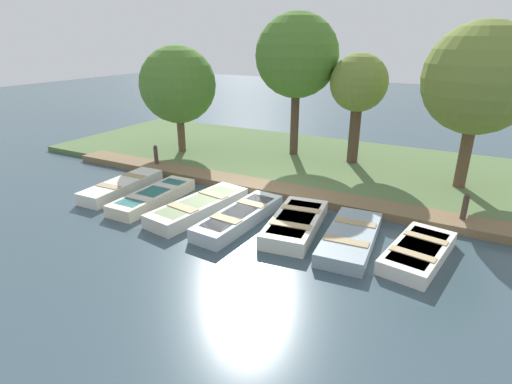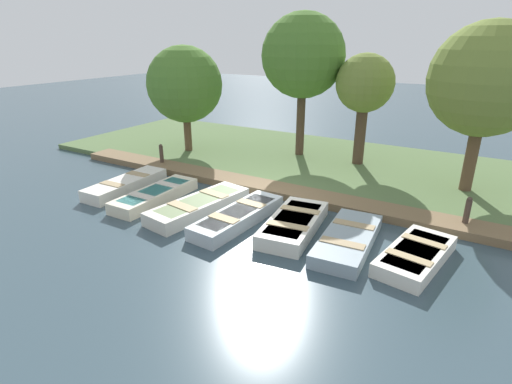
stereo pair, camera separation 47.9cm
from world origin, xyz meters
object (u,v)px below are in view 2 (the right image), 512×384
(rowboat_6, at_px, (416,255))
(park_tree_far_left, at_px, (185,85))
(mooring_post_near, at_px, (162,156))
(park_tree_left, at_px, (303,56))
(rowboat_4, at_px, (294,224))
(rowboat_5, at_px, (348,239))
(rowboat_1, at_px, (155,195))
(rowboat_2, at_px, (199,206))
(mooring_post_far, at_px, (467,214))
(rowboat_3, at_px, (238,217))
(park_tree_center, at_px, (365,85))
(park_tree_right, at_px, (487,80))
(rowboat_0, at_px, (126,184))

(rowboat_6, distance_m, park_tree_far_left, 12.04)
(mooring_post_near, bearing_deg, park_tree_left, 133.93)
(rowboat_4, relative_size, park_tree_far_left, 0.64)
(rowboat_5, xyz_separation_m, rowboat_6, (-0.04, 1.65, 0.00))
(rowboat_1, distance_m, park_tree_left, 8.27)
(rowboat_2, xyz_separation_m, mooring_post_far, (-2.76, 7.14, 0.29))
(rowboat_2, height_order, mooring_post_near, mooring_post_near)
(rowboat_2, height_order, rowboat_3, rowboat_2)
(park_tree_center, bearing_deg, rowboat_2, -22.37)
(rowboat_1, relative_size, park_tree_left, 0.53)
(rowboat_2, xyz_separation_m, mooring_post_near, (-2.76, -4.08, 0.29))
(park_tree_far_left, relative_size, park_tree_right, 0.85)
(rowboat_2, height_order, rowboat_5, rowboat_2)
(park_tree_left, bearing_deg, rowboat_1, -16.24)
(rowboat_3, relative_size, rowboat_5, 1.10)
(mooring_post_near, bearing_deg, park_tree_far_left, -170.34)
(rowboat_5, height_order, mooring_post_near, mooring_post_near)
(rowboat_2, xyz_separation_m, rowboat_4, (-0.33, 3.05, -0.00))
(mooring_post_far, relative_size, park_tree_far_left, 0.21)
(rowboat_4, height_order, park_tree_left, park_tree_left)
(rowboat_6, xyz_separation_m, mooring_post_far, (-2.47, 0.86, 0.32))
(rowboat_1, distance_m, park_tree_far_left, 6.29)
(rowboat_6, relative_size, mooring_post_far, 2.76)
(rowboat_1, bearing_deg, park_tree_far_left, -152.16)
(park_tree_far_left, height_order, park_tree_left, park_tree_left)
(rowboat_4, bearing_deg, rowboat_6, 82.15)
(rowboat_1, xyz_separation_m, mooring_post_near, (-2.77, -2.27, 0.31))
(mooring_post_near, xyz_separation_m, park_tree_right, (-2.96, 10.98, 3.29))
(mooring_post_far, bearing_deg, rowboat_4, -59.21)
(park_tree_far_left, xyz_separation_m, park_tree_right, (-0.81, 11.34, 0.68))
(rowboat_5, bearing_deg, rowboat_6, 87.15)
(mooring_post_near, xyz_separation_m, park_tree_center, (-4.10, 6.91, 2.80))
(mooring_post_near, bearing_deg, rowboat_6, 76.59)
(rowboat_0, distance_m, mooring_post_far, 10.85)
(park_tree_far_left, bearing_deg, rowboat_0, 12.47)
(rowboat_0, distance_m, rowboat_6, 9.69)
(park_tree_far_left, distance_m, park_tree_right, 11.39)
(rowboat_6, bearing_deg, park_tree_far_left, -103.41)
(rowboat_1, xyz_separation_m, park_tree_center, (-6.87, 4.64, 3.11))
(rowboat_0, xyz_separation_m, park_tree_left, (-6.66, 3.60, 4.10))
(rowboat_0, xyz_separation_m, rowboat_5, (-0.04, 8.04, -0.03))
(mooring_post_far, relative_size, park_tree_center, 0.22)
(rowboat_5, bearing_deg, rowboat_0, -93.79)
(rowboat_0, bearing_deg, rowboat_6, 88.77)
(rowboat_1, bearing_deg, park_tree_center, 145.64)
(rowboat_1, height_order, mooring_post_far, mooring_post_far)
(rowboat_0, relative_size, mooring_post_far, 3.17)
(rowboat_6, distance_m, mooring_post_far, 2.64)
(rowboat_3, height_order, mooring_post_far, mooring_post_far)
(rowboat_0, xyz_separation_m, park_tree_center, (-6.65, 6.23, 3.10))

